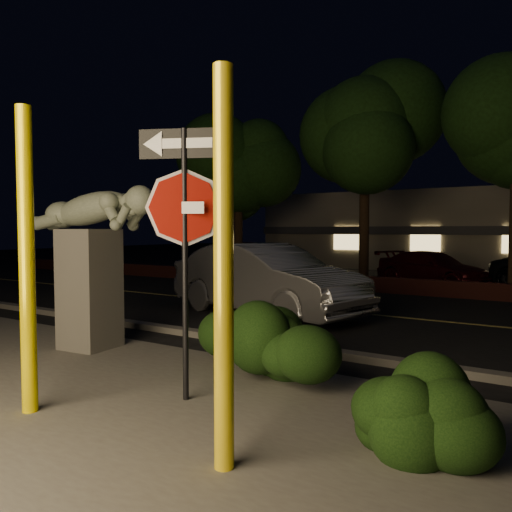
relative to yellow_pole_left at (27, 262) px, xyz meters
The scene contains 20 objects.
ground 11.33m from the yellow_pole_left, 85.33° to the left, with size 90.00×90.00×0.00m, color black.
patio 1.91m from the yellow_pole_left, 10.22° to the left, with size 14.00×6.00×0.02m, color #4C4944.
road 8.38m from the yellow_pole_left, 83.63° to the left, with size 80.00×8.00×0.01m, color black.
lane_marking 8.38m from the yellow_pole_left, 83.63° to the left, with size 80.00×0.12×0.01m, color #B4A148.
curb 4.47m from the yellow_pole_left, 77.35° to the left, with size 80.00×0.25×0.12m, color #4C4944.
brick_wall 12.58m from the yellow_pole_left, 85.82° to the left, with size 40.00×0.35×0.50m, color #4A1D17.
parking_lot 18.26m from the yellow_pole_left, 87.13° to the left, with size 40.00×12.00×0.01m, color black.
building 26.17m from the yellow_pole_left, 88.00° to the left, with size 22.00×10.20×4.00m.
tree_far_a 16.26m from the yellow_pole_left, 116.58° to the left, with size 4.60×4.60×7.43m.
tree_far_b 15.10m from the yellow_pole_left, 96.31° to the left, with size 5.20×5.20×8.41m.
yellow_pole_left is the anchor object (origin of this frame).
yellow_pole_right 2.59m from the yellow_pole_left, ahead, with size 0.17×0.17×3.37m, color yellow.
signpost 1.81m from the yellow_pole_left, 45.90° to the left, with size 1.00×0.48×3.20m.
sculpture 2.99m from the yellow_pole_left, 128.33° to the left, with size 2.56×0.91×2.73m.
hedge_center 3.38m from the yellow_pole_left, 75.15° to the left, with size 1.90×0.89×0.99m, color black.
hedge_right 3.38m from the yellow_pole_left, 51.20° to the left, with size 1.77×0.95×1.16m, color black.
hedge_far_right 4.29m from the yellow_pole_left, 19.27° to the left, with size 1.29×0.81×0.90m, color black.
silver_sedan 6.98m from the yellow_pole_left, 99.63° to the left, with size 1.80×5.16×1.70m, color #ACACB0.
parked_car_red 16.47m from the yellow_pole_left, 115.28° to the left, with size 1.90×4.72×1.61m, color maroon.
parked_car_darkred 15.53m from the yellow_pole_left, 87.75° to the left, with size 1.74×4.28×1.24m, color #410B10.
Camera 1 is at (4.14, -4.36, 2.03)m, focal length 35.00 mm.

